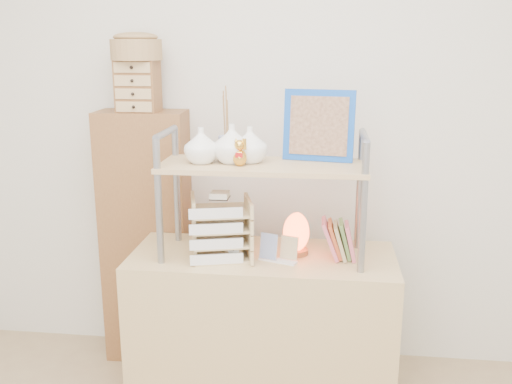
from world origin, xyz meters
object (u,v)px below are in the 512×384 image
letter_tray (221,232)px  salt_lamp (296,233)px  cabinet (147,238)px  desk (262,329)px

letter_tray → salt_lamp: bearing=14.2°
salt_lamp → letter_tray: bearing=-165.8°
cabinet → letter_tray: size_ratio=4.44×
letter_tray → salt_lamp: 0.34m
salt_lamp → cabinet: bearing=157.2°
desk → cabinet: cabinet is taller
letter_tray → salt_lamp: size_ratio=1.55×
desk → letter_tray: letter_tray is taller
desk → salt_lamp: 0.50m
letter_tray → salt_lamp: letter_tray is taller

